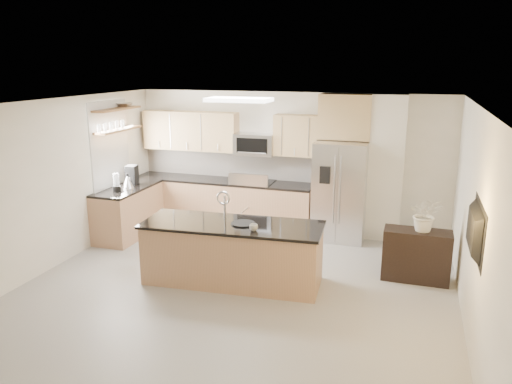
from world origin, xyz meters
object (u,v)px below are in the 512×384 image
(cup, at_px, (254,227))
(kettle, at_px, (128,182))
(island, at_px, (233,253))
(flower_vase, at_px, (426,206))
(coffee_maker, at_px, (132,175))
(refrigerator, at_px, (340,191))
(range, at_px, (253,205))
(microwave, at_px, (255,144))
(blender, at_px, (116,184))
(platter, at_px, (243,223))
(credenza, at_px, (416,255))
(television, at_px, (470,230))
(bowl, at_px, (125,104))

(cup, relative_size, kettle, 0.44)
(island, height_order, flower_vase, flower_vase)
(cup, relative_size, coffee_maker, 0.33)
(cup, height_order, coffee_maker, coffee_maker)
(refrigerator, bearing_deg, range, 178.40)
(microwave, height_order, kettle, microwave)
(island, relative_size, blender, 8.10)
(platter, bearing_deg, flower_vase, 19.31)
(microwave, bearing_deg, credenza, -28.65)
(platter, height_order, television, television)
(cup, bearing_deg, blender, 157.47)
(range, bearing_deg, television, -41.64)
(credenza, bearing_deg, island, -160.60)
(flower_vase, bearing_deg, cup, -153.99)
(cup, height_order, platter, cup)
(island, height_order, blender, island)
(range, relative_size, island, 0.43)
(credenza, relative_size, cup, 8.21)
(island, xyz_separation_m, bowl, (-2.72, 1.71, 1.93))
(refrigerator, bearing_deg, blender, -160.26)
(coffee_maker, distance_m, bowl, 1.31)
(cup, distance_m, coffee_maker, 3.44)
(platter, distance_m, blender, 2.88)
(refrigerator, bearing_deg, credenza, -47.48)
(island, bearing_deg, cup, -31.99)
(microwave, distance_m, cup, 2.94)
(island, distance_m, blender, 2.80)
(island, xyz_separation_m, kettle, (-2.49, 1.29, 0.59))
(kettle, bearing_deg, bowl, 118.12)
(coffee_maker, relative_size, flower_vase, 0.47)
(microwave, distance_m, flower_vase, 3.53)
(blender, distance_m, coffee_maker, 0.54)
(island, relative_size, bowl, 7.13)
(bowl, distance_m, television, 6.34)
(flower_vase, bearing_deg, coffee_maker, 172.67)
(bowl, bearing_deg, island, -32.16)
(microwave, xyz_separation_m, credenza, (3.01, -1.65, -1.25))
(blender, distance_m, kettle, 0.28)
(microwave, bearing_deg, kettle, -148.68)
(refrigerator, height_order, cup, refrigerator)
(cup, bearing_deg, credenza, 26.60)
(range, relative_size, coffee_maker, 3.20)
(platter, xyz_separation_m, television, (2.88, -0.74, 0.45))
(range, xyz_separation_m, island, (0.47, -2.40, -0.02))
(bowl, bearing_deg, flower_vase, -8.80)
(platter, bearing_deg, credenza, 19.68)
(platter, bearing_deg, bowl, 149.57)
(platter, relative_size, flower_vase, 0.45)
(microwave, xyz_separation_m, television, (3.51, -3.24, -0.28))
(coffee_maker, bearing_deg, refrigerator, 12.03)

